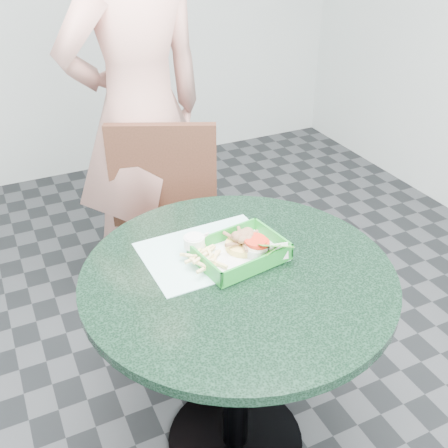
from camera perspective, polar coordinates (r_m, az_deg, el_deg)
name	(u,v)px	position (r m, az deg, el deg)	size (l,w,h in m)	color
floor	(235,441)	(2.07, 1.22, -22.50)	(4.00, 5.00, 0.02)	#303335
cafe_table	(237,321)	(1.63, 1.46, -10.47)	(0.91, 0.91, 0.75)	black
dining_chair	(175,224)	(2.19, -5.39, 0.05)	(0.45, 0.45, 0.93)	#3B230F
diner_person	(136,69)	(2.21, -9.58, 16.34)	(0.81, 0.53, 2.21)	tan
placemat	(210,257)	(1.60, -1.58, -3.64)	(0.39, 0.30, 0.00)	#A6E3DE
food_basket	(240,260)	(1.56, 1.71, -3.90)	(0.25, 0.19, 0.05)	#1B8D2C
crab_sandwich	(245,245)	(1.57, 2.28, -2.30)	(0.11, 0.11, 0.07)	#F5C762
fries_pile	(203,257)	(1.54, -2.26, -3.64)	(0.10, 0.11, 0.04)	#FFDE8D
sauce_ramekin	(196,243)	(1.57, -3.06, -2.08)	(0.06, 0.06, 0.04)	white
garnish_cup	(261,253)	(1.55, 4.02, -3.21)	(0.12, 0.12, 0.05)	silver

